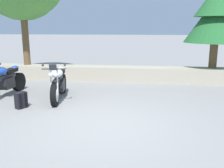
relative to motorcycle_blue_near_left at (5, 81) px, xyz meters
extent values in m
plane|color=gray|center=(3.39, -1.91, -0.49)|extent=(120.00, 120.00, 0.00)
cube|color=#A89E89|center=(3.39, 2.89, -0.21)|extent=(36.00, 0.80, 0.55)
cylinder|color=black|center=(0.07, 0.74, -0.18)|extent=(0.23, 0.63, 0.62)
cube|color=black|center=(0.01, 0.07, -0.08)|extent=(0.36, 0.51, 0.34)
cube|color=#2D2D30|center=(0.00, -0.02, 0.12)|extent=(0.24, 1.11, 0.12)
ellipsoid|color=#2347A8|center=(-0.01, -0.17, 0.34)|extent=(0.39, 0.55, 0.26)
cube|color=black|center=(0.03, 0.30, 0.28)|extent=(0.31, 0.58, 0.12)
ellipsoid|color=#2347A8|center=(0.06, 0.60, 0.32)|extent=(0.24, 0.30, 0.16)
cylinder|color=silver|center=(-0.11, 0.52, -0.13)|extent=(0.14, 0.39, 0.11)
sphere|color=#2D2D30|center=(0.25, -0.60, 0.64)|extent=(0.07, 0.07, 0.07)
cylinder|color=black|center=(1.88, -0.78, -0.18)|extent=(0.24, 0.63, 0.62)
cylinder|color=black|center=(1.65, 0.64, -0.18)|extent=(0.28, 0.64, 0.62)
cylinder|color=silver|center=(1.88, -0.78, -0.18)|extent=(0.22, 0.41, 0.38)
cube|color=black|center=(1.75, -0.02, -0.08)|extent=(0.39, 0.53, 0.34)
cube|color=#2D2D30|center=(1.77, -0.12, 0.12)|extent=(0.31, 1.11, 0.12)
ellipsoid|color=white|center=(1.79, -0.27, 0.34)|extent=(0.42, 0.57, 0.26)
cube|color=black|center=(1.72, 0.21, 0.28)|extent=(0.35, 0.59, 0.12)
ellipsoid|color=white|center=(1.67, 0.50, 0.32)|extent=(0.26, 0.31, 0.16)
cylinder|color=#2D2D30|center=(1.86, -0.70, 0.54)|extent=(0.66, 0.14, 0.04)
sphere|color=silver|center=(1.95, -0.83, 0.40)|extent=(0.13, 0.13, 0.13)
sphere|color=silver|center=(1.82, -0.85, 0.40)|extent=(0.13, 0.13, 0.13)
cube|color=#26282D|center=(1.88, -0.80, 0.60)|extent=(0.21, 0.13, 0.18)
cylinder|color=silver|center=(1.53, 0.38, -0.13)|extent=(0.17, 0.39, 0.11)
cylinder|color=silver|center=(1.96, -0.73, 0.18)|extent=(0.07, 0.17, 0.73)
cylinder|color=silver|center=(1.78, -0.76, 0.18)|extent=(0.07, 0.17, 0.73)
sphere|color=#2D2D30|center=(2.15, -0.61, 0.64)|extent=(0.07, 0.07, 0.07)
sphere|color=#2D2D30|center=(1.56, -0.71, 0.64)|extent=(0.07, 0.07, 0.07)
cube|color=black|center=(1.04, -1.08, -0.27)|extent=(0.31, 0.35, 0.44)
cube|color=black|center=(0.94, -1.02, -0.31)|extent=(0.16, 0.23, 0.24)
ellipsoid|color=black|center=(1.04, -1.08, -0.06)|extent=(0.29, 0.33, 0.08)
cube|color=black|center=(1.09, -1.20, -0.25)|extent=(0.05, 0.06, 0.37)
cube|color=black|center=(1.17, -1.06, -0.25)|extent=(0.05, 0.06, 0.37)
cylinder|color=brown|center=(-0.65, 3.04, 1.20)|extent=(0.28, 0.28, 2.26)
cylinder|color=brown|center=(7.09, 3.18, 0.72)|extent=(0.31, 0.31, 1.32)
cone|color=#23602D|center=(7.09, 3.18, 1.95)|extent=(2.39, 2.39, 1.80)
camera|label=1|loc=(4.24, -7.31, 1.69)|focal=40.60mm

